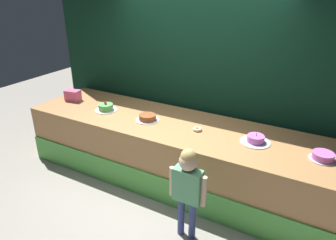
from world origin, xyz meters
The scene contains 10 objects.
ground_plane centered at (0.00, 0.00, 0.00)m, with size 12.00×12.00×0.00m, color gray.
stage_platform centered at (0.00, 0.57, 0.42)m, with size 4.31×1.17×0.85m.
curtain_backdrop centered at (0.00, 1.25, 1.44)m, with size 4.97×0.08×2.88m, color black.
child_figure centered at (0.67, -0.36, 0.71)m, with size 0.42×0.19×1.10m.
pink_box centered at (-1.83, 0.57, 0.94)m, with size 0.23×0.15×0.17m, color #E85B94.
donut centered at (0.37, 0.53, 0.87)m, with size 0.12×0.12×0.04m, color beige.
cake_far_left centered at (-1.10, 0.49, 0.90)m, with size 0.33×0.33×0.14m.
cake_center_left centered at (-0.37, 0.49, 0.89)m, with size 0.33×0.33×0.08m.
cake_center_right centered at (1.10, 0.57, 0.89)m, with size 0.36×0.36×0.14m.
cake_far_right centered at (1.83, 0.54, 0.89)m, with size 0.28×0.28×0.08m.
Camera 1 is at (1.80, -2.78, 2.60)m, focal length 33.31 mm.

